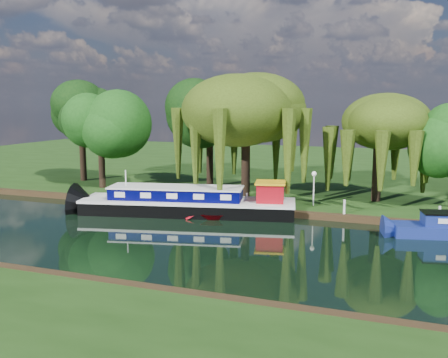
% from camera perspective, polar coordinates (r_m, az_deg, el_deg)
% --- Properties ---
extents(ground, '(120.00, 120.00, 0.00)m').
position_cam_1_polar(ground, '(27.86, 5.20, -8.04)').
color(ground, black).
extents(far_bank, '(120.00, 52.00, 0.45)m').
position_cam_1_polar(far_bank, '(60.67, 13.67, 1.15)').
color(far_bank, black).
rests_on(far_bank, ground).
extents(dutch_barge, '(15.83, 6.75, 3.26)m').
position_cam_1_polar(dutch_barge, '(36.23, -3.97, -2.75)').
color(dutch_barge, black).
rests_on(dutch_barge, ground).
extents(red_dinghy, '(3.69, 2.78, 0.72)m').
position_cam_1_polar(red_dinghy, '(35.10, -1.76, -4.46)').
color(red_dinghy, maroon).
rests_on(red_dinghy, ground).
extents(willow_left, '(7.82, 7.82, 9.38)m').
position_cam_1_polar(willow_left, '(39.56, 2.53, 7.65)').
color(willow_left, black).
rests_on(willow_left, far_bank).
extents(willow_right, '(6.10, 6.10, 7.43)m').
position_cam_1_polar(willow_right, '(39.87, 17.29, 5.28)').
color(willow_right, black).
rests_on(willow_right, far_bank).
extents(tree_far_left, '(5.19, 5.19, 8.36)m').
position_cam_1_polar(tree_far_left, '(45.57, -13.96, 6.19)').
color(tree_far_left, black).
rests_on(tree_far_left, far_bank).
extents(tree_far_back, '(5.18, 5.18, 8.71)m').
position_cam_1_polar(tree_far_back, '(50.19, -16.01, 6.73)').
color(tree_far_back, black).
rests_on(tree_far_back, far_bank).
extents(tree_far_mid, '(5.39, 5.39, 8.82)m').
position_cam_1_polar(tree_far_mid, '(44.80, -1.66, 6.86)').
color(tree_far_mid, black).
rests_on(tree_far_mid, far_bank).
extents(lamppost, '(0.36, 0.36, 2.56)m').
position_cam_1_polar(lamppost, '(37.25, 10.24, -0.03)').
color(lamppost, silver).
rests_on(lamppost, far_bank).
extents(mooring_posts, '(19.16, 0.16, 1.00)m').
position_cam_1_polar(mooring_posts, '(35.67, 8.00, -2.77)').
color(mooring_posts, silver).
rests_on(mooring_posts, far_bank).
extents(reeds_near, '(33.70, 1.50, 1.10)m').
position_cam_1_polar(reeds_near, '(19.68, 19.31, -14.15)').
color(reeds_near, '#1D4412').
rests_on(reeds_near, ground).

